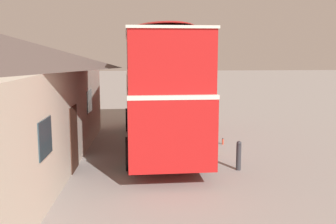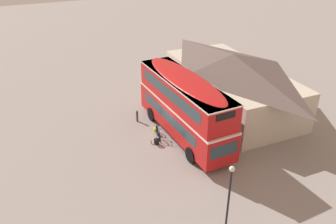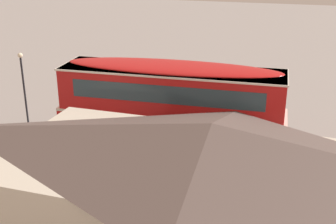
# 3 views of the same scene
# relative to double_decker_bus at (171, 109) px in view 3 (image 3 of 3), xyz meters

# --- Properties ---
(ground_plane) EXTENTS (120.00, 120.00, 0.00)m
(ground_plane) POSITION_rel_double_decker_bus_xyz_m (-0.33, -0.59, -2.64)
(ground_plane) COLOR gray
(double_decker_bus) EXTENTS (10.39, 2.91, 4.79)m
(double_decker_bus) POSITION_rel_double_decker_bus_xyz_m (0.00, 0.00, 0.00)
(double_decker_bus) COLOR black
(double_decker_bus) RESTS_ON ground
(touring_bicycle) EXTENTS (1.73, 0.58, 1.02)m
(touring_bicycle) POSITION_rel_double_decker_bus_xyz_m (-0.57, -1.86, -2.27)
(touring_bicycle) COLOR black
(touring_bicycle) RESTS_ON ground
(backpack_on_ground) EXTENTS (0.36, 0.36, 0.53)m
(backpack_on_ground) POSITION_rel_double_decker_bus_xyz_m (0.32, -2.34, -2.37)
(backpack_on_ground) COLOR black
(backpack_on_ground) RESTS_ON ground
(water_bottle_red_squeeze) EXTENTS (0.07, 0.07, 0.26)m
(water_bottle_red_squeeze) POSITION_rel_double_decker_bus_xyz_m (0.07, -2.67, -2.52)
(water_bottle_red_squeeze) COLOR #D84C33
(water_bottle_red_squeeze) RESTS_ON ground
(water_bottle_green_metal) EXTENTS (0.07, 0.07, 0.22)m
(water_bottle_green_metal) POSITION_rel_double_decker_bus_xyz_m (0.74, -2.37, -2.54)
(water_bottle_green_metal) COLOR green
(water_bottle_green_metal) RESTS_ON ground
(pub_building) EXTENTS (14.13, 7.20, 4.68)m
(pub_building) POSITION_rel_double_decker_bus_xyz_m (-2.95, 6.08, -0.26)
(pub_building) COLOR beige
(pub_building) RESTS_ON ground
(street_lamp) EXTENTS (0.28, 0.28, 4.14)m
(street_lamp) POSITION_rel_double_decker_bus_xyz_m (9.22, -2.28, -0.05)
(street_lamp) COLOR black
(street_lamp) RESTS_ON ground
(kerb_bollard) EXTENTS (0.16, 0.16, 0.97)m
(kerb_bollard) POSITION_rel_double_decker_bus_xyz_m (-3.44, -2.44, -2.15)
(kerb_bollard) COLOR #333338
(kerb_bollard) RESTS_ON ground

